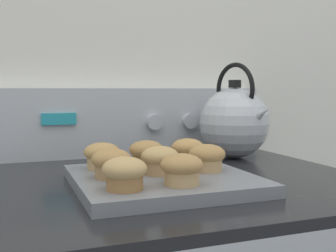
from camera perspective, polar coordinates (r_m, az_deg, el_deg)
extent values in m
cube|color=silver|center=(1.19, -6.59, 9.13)|extent=(8.00, 0.05, 2.40)
cube|color=black|center=(0.86, -0.60, -7.49)|extent=(0.80, 0.67, 0.02)
cube|color=#B7BABF|center=(1.14, -5.87, 0.56)|extent=(0.78, 0.05, 0.18)
cube|color=teal|center=(1.07, -14.57, 0.94)|extent=(0.08, 0.01, 0.03)
cylinder|color=#B7BABF|center=(1.12, -1.85, 0.53)|extent=(0.04, 0.02, 0.04)
cylinder|color=#B7BABF|center=(1.16, 3.03, 0.67)|extent=(0.04, 0.02, 0.04)
cylinder|color=#B7BABF|center=(1.21, 7.58, 0.80)|extent=(0.04, 0.02, 0.04)
cube|color=slate|center=(0.78, -0.86, -7.31)|extent=(0.32, 0.32, 0.02)
cylinder|color=olive|center=(0.66, -5.89, -7.46)|extent=(0.06, 0.06, 0.03)
ellipsoid|color=tan|center=(0.66, -5.90, -5.77)|extent=(0.07, 0.07, 0.04)
cylinder|color=tan|center=(0.69, 1.88, -6.91)|extent=(0.06, 0.06, 0.03)
ellipsoid|color=#B2844C|center=(0.69, 1.88, -5.29)|extent=(0.07, 0.07, 0.04)
cylinder|color=#A37A4C|center=(0.75, -7.67, -5.96)|extent=(0.06, 0.06, 0.03)
ellipsoid|color=#B2844C|center=(0.75, -7.69, -4.47)|extent=(0.07, 0.07, 0.04)
cylinder|color=tan|center=(0.78, -1.07, -5.56)|extent=(0.06, 0.06, 0.03)
ellipsoid|color=tan|center=(0.77, -1.07, -4.12)|extent=(0.07, 0.07, 0.04)
cylinder|color=tan|center=(0.81, 5.28, -5.16)|extent=(0.06, 0.06, 0.03)
ellipsoid|color=#B2844C|center=(0.80, 5.30, -3.78)|extent=(0.07, 0.07, 0.04)
cylinder|color=tan|center=(0.84, -8.92, -4.84)|extent=(0.06, 0.06, 0.03)
ellipsoid|color=tan|center=(0.83, -8.94, -3.51)|extent=(0.07, 0.07, 0.04)
cylinder|color=olive|center=(0.86, -2.94, -4.49)|extent=(0.06, 0.06, 0.03)
ellipsoid|color=#B2844C|center=(0.86, -2.95, -3.19)|extent=(0.07, 0.07, 0.04)
cylinder|color=#A37A4C|center=(0.90, 2.68, -4.14)|extent=(0.06, 0.06, 0.03)
ellipsoid|color=tan|center=(0.89, 2.69, -2.89)|extent=(0.07, 0.07, 0.04)
sphere|color=silver|center=(1.10, 8.96, 0.42)|extent=(0.18, 0.18, 0.18)
cylinder|color=black|center=(1.10, 9.03, 5.65)|extent=(0.03, 0.03, 0.02)
cone|color=silver|center=(1.04, 12.09, 1.35)|extent=(0.06, 0.09, 0.07)
torus|color=black|center=(1.10, 9.02, 4.90)|extent=(0.04, 0.14, 0.14)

